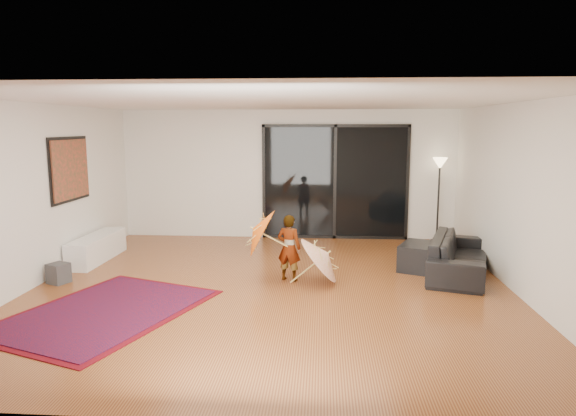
# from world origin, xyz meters

# --- Properties ---
(floor) EXTENTS (7.00, 7.00, 0.00)m
(floor) POSITION_xyz_m (0.00, 0.00, 0.00)
(floor) COLOR brown
(floor) RESTS_ON ground
(ceiling) EXTENTS (7.00, 7.00, 0.00)m
(ceiling) POSITION_xyz_m (0.00, 0.00, 2.70)
(ceiling) COLOR white
(ceiling) RESTS_ON wall_back
(wall_back) EXTENTS (7.00, 0.00, 7.00)m
(wall_back) POSITION_xyz_m (0.00, 3.50, 1.35)
(wall_back) COLOR silver
(wall_back) RESTS_ON floor
(wall_front) EXTENTS (7.00, 0.00, 7.00)m
(wall_front) POSITION_xyz_m (0.00, -3.50, 1.35)
(wall_front) COLOR silver
(wall_front) RESTS_ON floor
(wall_left) EXTENTS (0.00, 7.00, 7.00)m
(wall_left) POSITION_xyz_m (-3.50, 0.00, 1.35)
(wall_left) COLOR silver
(wall_left) RESTS_ON floor
(wall_right) EXTENTS (0.00, 7.00, 7.00)m
(wall_right) POSITION_xyz_m (3.50, 0.00, 1.35)
(wall_right) COLOR silver
(wall_right) RESTS_ON floor
(sliding_door) EXTENTS (3.06, 0.07, 2.40)m
(sliding_door) POSITION_xyz_m (1.00, 3.47, 1.20)
(sliding_door) COLOR black
(sliding_door) RESTS_ON wall_back
(painting) EXTENTS (0.04, 1.28, 1.08)m
(painting) POSITION_xyz_m (-3.46, 1.00, 1.65)
(painting) COLOR black
(painting) RESTS_ON wall_left
(media_console) EXTENTS (0.44, 1.62, 0.45)m
(media_console) POSITION_xyz_m (-3.25, 1.36, 0.22)
(media_console) COLOR white
(media_console) RESTS_ON floor
(speaker) EXTENTS (0.35, 0.35, 0.30)m
(speaker) POSITION_xyz_m (-3.25, 0.00, 0.15)
(speaker) COLOR #424244
(speaker) RESTS_ON floor
(persian_rug) EXTENTS (2.72, 3.17, 0.02)m
(persian_rug) POSITION_xyz_m (-2.03, -1.16, 0.01)
(persian_rug) COLOR #560710
(persian_rug) RESTS_ON floor
(sofa) EXTENTS (1.43, 2.26, 0.62)m
(sofa) POSITION_xyz_m (2.95, 0.91, 0.31)
(sofa) COLOR black
(sofa) RESTS_ON floor
(ottoman) EXTENTS (1.01, 1.01, 0.44)m
(ottoman) POSITION_xyz_m (2.45, 1.09, 0.22)
(ottoman) COLOR black
(ottoman) RESTS_ON floor
(floor_lamp) EXTENTS (0.30, 0.30, 1.74)m
(floor_lamp) POSITION_xyz_m (3.10, 3.25, 1.37)
(floor_lamp) COLOR black
(floor_lamp) RESTS_ON floor
(child) EXTENTS (0.43, 0.35, 1.03)m
(child) POSITION_xyz_m (0.24, 0.39, 0.51)
(child) COLOR #999999
(child) RESTS_ON floor
(parasol_orange) EXTENTS (0.52, 0.80, 0.86)m
(parasol_orange) POSITION_xyz_m (-0.31, 0.34, 0.73)
(parasol_orange) COLOR #EE5D0C
(parasol_orange) RESTS_ON child
(parasol_white) EXTENTS (0.67, 0.82, 0.93)m
(parasol_white) POSITION_xyz_m (0.84, 0.24, 0.50)
(parasol_white) COLOR silver
(parasol_white) RESTS_ON floor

